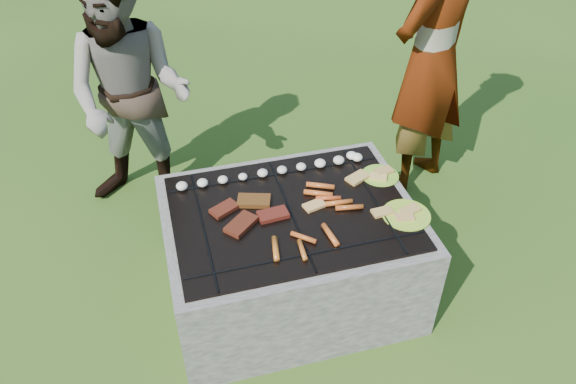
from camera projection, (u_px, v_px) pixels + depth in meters
name	position (u px, v px, depth m)	size (l,w,h in m)	color
lawn	(290.00, 290.00, 3.26)	(60.00, 60.00, 0.00)	#214210
fire_pit	(290.00, 256.00, 3.08)	(1.30, 1.00, 0.62)	#9C958A
mushrooms	(285.00, 169.00, 3.12)	(1.06, 0.09, 0.04)	silver
pork_slabs	(249.00, 212.00, 2.85)	(0.39, 0.32, 0.03)	maroon
sausages	(319.00, 215.00, 2.83)	(0.54, 0.55, 0.03)	orange
bread_on_grate	(351.00, 194.00, 2.97)	(0.44, 0.40, 0.02)	tan
plate_far	(380.00, 176.00, 3.11)	(0.27, 0.27, 0.03)	gold
plate_near	(406.00, 215.00, 2.85)	(0.31, 0.31, 0.03)	yellow
cook	(432.00, 59.00, 3.51)	(0.68, 0.45, 1.87)	#A8968C
bystander	(131.00, 97.00, 3.39)	(0.78, 0.61, 1.62)	gray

